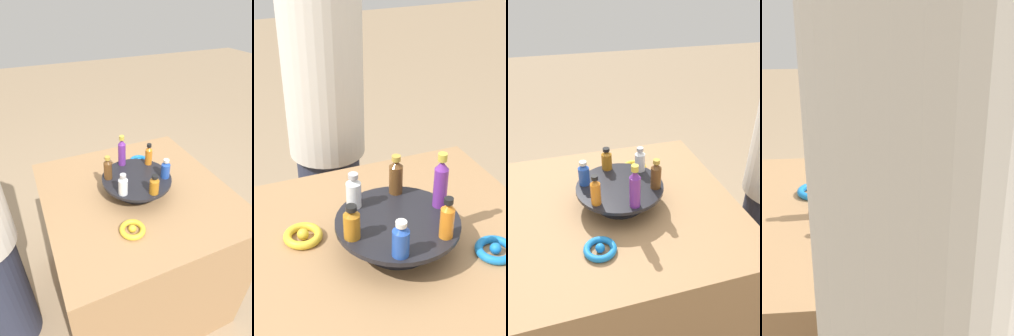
{
  "view_description": "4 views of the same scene",
  "coord_description": "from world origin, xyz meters",
  "views": [
    {
      "loc": [
        -0.41,
        -0.83,
        1.51
      ],
      "look_at": [
        -0.05,
        0.0,
        0.89
      ],
      "focal_mm": 28.0,
      "sensor_mm": 36.0,
      "label": 1
    },
    {
      "loc": [
        0.83,
        -0.38,
        1.5
      ],
      "look_at": [
        -0.12,
        0.0,
        0.9
      ],
      "focal_mm": 50.0,
      "sensor_mm": 36.0,
      "label": 2
    },
    {
      "loc": [
        0.22,
        0.92,
        1.47
      ],
      "look_at": [
        -0.05,
        0.0,
        0.89
      ],
      "focal_mm": 35.0,
      "sensor_mm": 36.0,
      "label": 3
    },
    {
      "loc": [
        -1.16,
        0.1,
        1.36
      ],
      "look_at": [
        -0.02,
        0.0,
        0.88
      ],
      "focal_mm": 50.0,
      "sensor_mm": 36.0,
      "label": 4
    }
  ],
  "objects": [
    {
      "name": "ribbon_bow_gold",
      "position": [
        -0.12,
        -0.21,
        0.76
      ],
      "size": [
        0.1,
        0.1,
        0.03
      ],
      "color": "gold",
      "rests_on": "party_table"
    },
    {
      "name": "display_stand",
      "position": [
        0.0,
        0.0,
        0.8
      ],
      "size": [
        0.31,
        0.31,
        0.08
      ],
      "color": "black",
      "rests_on": "party_table"
    },
    {
      "name": "ground_plane",
      "position": [
        0.0,
        0.0,
        0.0
      ],
      "size": [
        12.0,
        12.0,
        0.0
      ],
      "primitive_type": "plane",
      "color": "#997F60"
    },
    {
      "name": "bottle_orange",
      "position": [
        0.1,
        0.08,
        0.87
      ],
      "size": [
        0.03,
        0.03,
        0.11
      ],
      "color": "orange",
      "rests_on": "display_stand"
    },
    {
      "name": "bottle_purple",
      "position": [
        -0.02,
        0.12,
        0.89
      ],
      "size": [
        0.04,
        0.04,
        0.15
      ],
      "color": "#702D93",
      "rests_on": "display_stand"
    },
    {
      "name": "bottle_amber",
      "position": [
        0.02,
        -0.12,
        0.86
      ],
      "size": [
        0.04,
        0.04,
        0.09
      ],
      "color": "#AD6B19",
      "rests_on": "display_stand"
    },
    {
      "name": "party_table",
      "position": [
        0.0,
        0.0,
        0.37
      ],
      "size": [
        0.83,
        0.83,
        0.74
      ],
      "color": "#9E754C",
      "rests_on": "ground_plane"
    },
    {
      "name": "ribbon_bow_blue",
      "position": [
        0.12,
        0.21,
        0.76
      ],
      "size": [
        0.1,
        0.1,
        0.03
      ],
      "color": "blue",
      "rests_on": "party_table"
    },
    {
      "name": "bottle_clear",
      "position": [
        -0.1,
        -0.08,
        0.87
      ],
      "size": [
        0.04,
        0.04,
        0.09
      ],
      "color": "silver",
      "rests_on": "display_stand"
    },
    {
      "name": "bottle_blue",
      "position": [
        0.12,
        -0.05,
        0.87
      ],
      "size": [
        0.04,
        0.04,
        0.09
      ],
      "color": "#234CAD",
      "rests_on": "display_stand"
    },
    {
      "name": "bottle_brown",
      "position": [
        -0.12,
        0.05,
        0.87
      ],
      "size": [
        0.04,
        0.04,
        0.11
      ],
      "color": "brown",
      "rests_on": "display_stand"
    }
  ]
}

